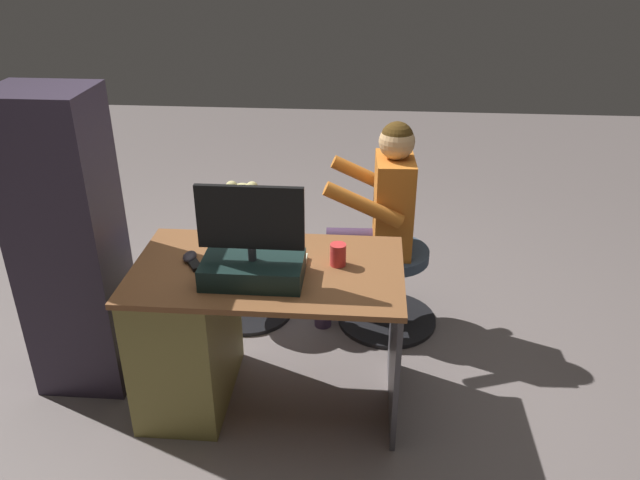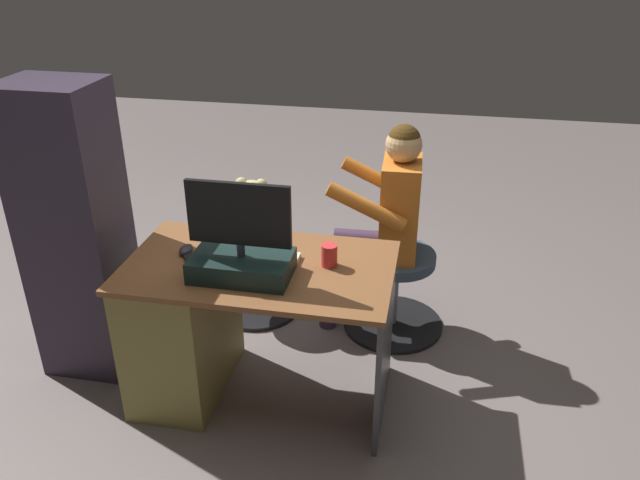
# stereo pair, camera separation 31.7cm
# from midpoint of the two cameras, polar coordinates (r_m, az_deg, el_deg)

# --- Properties ---
(ground_plane) EXTENTS (10.00, 10.00, 0.00)m
(ground_plane) POSITION_cam_midpoint_polar(r_m,az_deg,el_deg) (3.53, -6.07, -10.36)
(ground_plane) COLOR slate
(desk) EXTENTS (1.22, 0.71, 0.74)m
(desk) POSITION_cam_midpoint_polar(r_m,az_deg,el_deg) (3.10, -13.24, -7.85)
(desk) COLOR brown
(desk) RESTS_ON ground_plane
(monitor) EXTENTS (0.45, 0.26, 0.44)m
(monitor) POSITION_cam_midpoint_polar(r_m,az_deg,el_deg) (2.71, -9.48, -1.66)
(monitor) COLOR black
(monitor) RESTS_ON desk
(keyboard) EXTENTS (0.42, 0.14, 0.02)m
(keyboard) POSITION_cam_midpoint_polar(r_m,az_deg,el_deg) (2.90, -8.96, -1.80)
(keyboard) COLOR black
(keyboard) RESTS_ON desk
(computer_mouse) EXTENTS (0.06, 0.10, 0.04)m
(computer_mouse) POSITION_cam_midpoint_polar(r_m,az_deg,el_deg) (2.97, -14.71, -1.54)
(computer_mouse) COLOR #2D282F
(computer_mouse) RESTS_ON desk
(cup) EXTENTS (0.07, 0.07, 0.10)m
(cup) POSITION_cam_midpoint_polar(r_m,az_deg,el_deg) (2.82, -1.58, -1.41)
(cup) COLOR red
(cup) RESTS_ON desk
(tv_remote) EXTENTS (0.12, 0.15, 0.02)m
(tv_remote) POSITION_cam_midpoint_polar(r_m,az_deg,el_deg) (2.93, -14.48, -2.05)
(tv_remote) COLOR black
(tv_remote) RESTS_ON desk
(notebook_binder) EXTENTS (0.22, 0.30, 0.02)m
(notebook_binder) POSITION_cam_midpoint_polar(r_m,az_deg,el_deg) (2.79, -6.97, -2.85)
(notebook_binder) COLOR beige
(notebook_binder) RESTS_ON desk
(office_chair_teddy) EXTENTS (0.53, 0.53, 0.48)m
(office_chair_teddy) POSITION_cam_midpoint_polar(r_m,az_deg,el_deg) (3.76, -9.03, -2.93)
(office_chair_teddy) COLOR black
(office_chair_teddy) RESTS_ON ground_plane
(teddy_bear) EXTENTS (0.26, 0.26, 0.37)m
(teddy_bear) POSITION_cam_midpoint_polar(r_m,az_deg,el_deg) (3.60, -9.40, 2.26)
(teddy_bear) COLOR #C5BB78
(teddy_bear) RESTS_ON office_chair_teddy
(visitor_chair) EXTENTS (0.58, 0.58, 0.48)m
(visitor_chair) POSITION_cam_midpoint_polar(r_m,az_deg,el_deg) (3.64, 3.76, -3.94)
(visitor_chair) COLOR black
(visitor_chair) RESTS_ON ground_plane
(person) EXTENTS (0.53, 0.49, 1.21)m
(person) POSITION_cam_midpoint_polar(r_m,az_deg,el_deg) (3.44, 2.57, 2.65)
(person) COLOR orange
(person) RESTS_ON ground_plane
(equipment_rack) EXTENTS (0.44, 0.36, 1.50)m
(equipment_rack) POSITION_cam_midpoint_polar(r_m,az_deg,el_deg) (3.25, -24.34, -0.71)
(equipment_rack) COLOR #2F2635
(equipment_rack) RESTS_ON ground_plane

